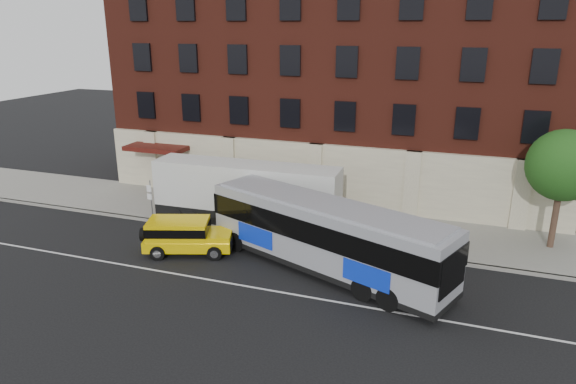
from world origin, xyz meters
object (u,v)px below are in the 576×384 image
(sign_pole, at_px, (151,198))
(city_bus, at_px, (326,234))
(shipping_container, at_px, (246,195))
(street_tree, at_px, (564,168))
(yellow_suv, at_px, (184,234))

(sign_pole, distance_m, city_bus, 11.92)
(city_bus, bearing_deg, shipping_container, 143.67)
(city_bus, bearing_deg, street_tree, 30.94)
(city_bus, relative_size, shipping_container, 1.15)
(sign_pole, height_order, shipping_container, shipping_container)
(city_bus, bearing_deg, yellow_suv, -176.87)
(street_tree, bearing_deg, city_bus, -149.06)
(street_tree, height_order, city_bus, street_tree)
(sign_pole, bearing_deg, street_tree, 8.61)
(sign_pole, distance_m, street_tree, 22.49)
(city_bus, height_order, shipping_container, shipping_container)
(city_bus, distance_m, yellow_suv, 7.41)
(sign_pole, bearing_deg, yellow_suv, -38.65)
(street_tree, xyz_separation_m, yellow_suv, (-17.84, -6.70, -3.38))
(street_tree, height_order, yellow_suv, street_tree)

